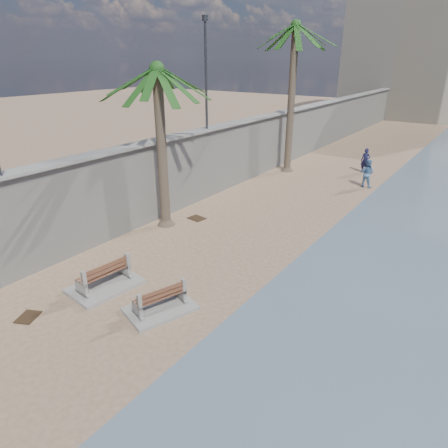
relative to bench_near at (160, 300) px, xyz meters
The scene contains 14 objects.
ground_plane 2.84m from the bench_near, 92.78° to the right, with size 140.00×140.00×0.00m, color #98775D.
seawall 18.04m from the bench_near, 107.26° to the left, with size 0.45×70.00×3.50m, color gray.
wall_cap 18.27m from the bench_near, 107.26° to the left, with size 0.80×70.00×0.12m, color gray.
end_building 49.67m from the bench_near, 92.49° to the left, with size 18.00×12.00×14.00m, color #B7AA93.
bench_near is the anchor object (origin of this frame).
bench_far 2.37m from the bench_near, behind, with size 1.73×2.35×0.92m.
palm_mid 8.99m from the bench_near, 131.40° to the left, with size 5.00×5.00×7.45m.
palm_back 18.70m from the bench_near, 104.18° to the left, with size 5.00×5.00×9.56m.
streetlight 12.30m from the bench_near, 119.70° to the left, with size 0.28×0.28×5.12m.
person_a 18.83m from the bench_near, 89.50° to the left, with size 0.65×0.44×1.81m, color #131536.
person_b 15.84m from the bench_near, 85.70° to the left, with size 0.87×0.67×1.80m, color #4E75A2.
debris_b 3.83m from the bench_near, 139.32° to the right, with size 0.65×0.52×0.03m, color #382616.
debris_c 7.32m from the bench_near, 120.42° to the left, with size 0.75×0.60×0.03m, color #382616.
debris_d 2.64m from the bench_near, 167.76° to the left, with size 0.51×0.41×0.03m, color #382616.
Camera 1 is at (7.44, -4.23, 6.99)m, focal length 32.00 mm.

